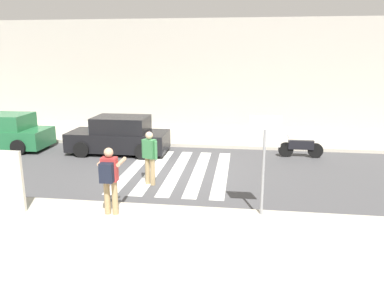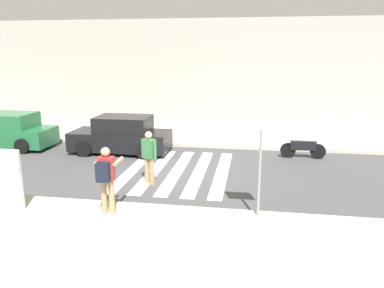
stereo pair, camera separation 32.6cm
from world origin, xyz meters
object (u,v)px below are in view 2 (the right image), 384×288
object	(u,v)px
motorcycle	(303,148)
pedestrian_crossing	(149,155)
parked_car_green	(7,131)
parked_car_black	(122,136)
stop_sign	(261,144)
photographer_with_backpack	(106,175)
advertising_board	(2,179)

from	to	relation	value
motorcycle	pedestrian_crossing	bearing A→B (deg)	-143.11
parked_car_green	parked_car_black	world-z (taller)	same
stop_sign	pedestrian_crossing	world-z (taller)	stop_sign
pedestrian_crossing	motorcycle	xyz separation A→B (m)	(5.22, 3.92, -0.56)
photographer_with_backpack	stop_sign	bearing A→B (deg)	7.98
photographer_with_backpack	motorcycle	size ratio (longest dim) A/B	0.98
photographer_with_backpack	parked_car_green	xyz separation A→B (m)	(-7.13, 6.28, -0.44)
stop_sign	advertising_board	bearing A→B (deg)	-174.36
photographer_with_backpack	parked_car_green	bearing A→B (deg)	138.63
parked_car_green	advertising_board	xyz separation A→B (m)	(4.34, -6.40, 0.21)
stop_sign	motorcycle	xyz separation A→B (m)	(1.82, 6.06, -1.56)
parked_car_green	stop_sign	bearing A→B (deg)	-27.87
pedestrian_crossing	advertising_board	size ratio (longest dim) A/B	1.08
photographer_with_backpack	parked_car_black	distance (m)	6.57
pedestrian_crossing	advertising_board	bearing A→B (deg)	-138.39
stop_sign	motorcycle	bearing A→B (deg)	73.31
pedestrian_crossing	photographer_with_backpack	bearing A→B (deg)	-97.39
stop_sign	pedestrian_crossing	size ratio (longest dim) A/B	1.46
pedestrian_crossing	advertising_board	world-z (taller)	advertising_board
pedestrian_crossing	advertising_board	xyz separation A→B (m)	(-3.13, -2.78, -0.03)
photographer_with_backpack	advertising_board	world-z (taller)	photographer_with_backpack
pedestrian_crossing	parked_car_black	xyz separation A→B (m)	(-2.21, 3.62, -0.25)
photographer_with_backpack	parked_car_green	world-z (taller)	photographer_with_backpack
pedestrian_crossing	parked_car_green	world-z (taller)	pedestrian_crossing
motorcycle	advertising_board	world-z (taller)	advertising_board
stop_sign	photographer_with_backpack	xyz separation A→B (m)	(-3.75, -0.53, -0.80)
pedestrian_crossing	motorcycle	world-z (taller)	pedestrian_crossing
motorcycle	stop_sign	bearing A→B (deg)	-106.69
photographer_with_backpack	advertising_board	bearing A→B (deg)	-177.52
pedestrian_crossing	parked_car_green	xyz separation A→B (m)	(-7.48, 3.62, -0.25)
photographer_with_backpack	parked_car_green	distance (m)	9.52
pedestrian_crossing	parked_car_green	size ratio (longest dim) A/B	0.42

